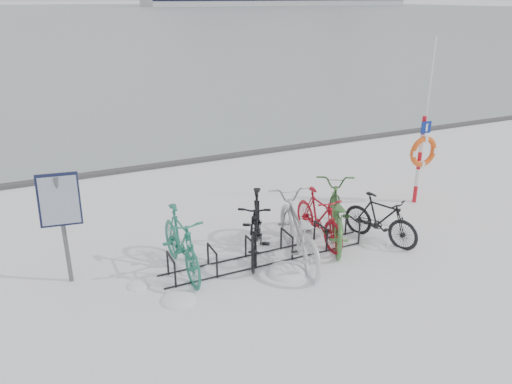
{
  "coord_description": "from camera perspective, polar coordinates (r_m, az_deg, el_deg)",
  "views": [
    {
      "loc": [
        -3.56,
        -7.11,
        4.43
      ],
      "look_at": [
        0.02,
        0.6,
        1.07
      ],
      "focal_mm": 35.0,
      "sensor_mm": 36.0,
      "label": 1
    }
  ],
  "objects": [
    {
      "name": "ice_sheet",
      "position": [
        162.21,
        -24.96,
        18.09
      ],
      "size": [
        400.0,
        298.0,
        0.02
      ],
      "primitive_type": "cube",
      "color": "#93A0A6",
      "rests_on": "ground"
    },
    {
      "name": "bike_1",
      "position": [
        9.01,
        -0.03,
        -3.67
      ],
      "size": [
        1.42,
        1.99,
        1.18
      ],
      "primitive_type": "imported",
      "rotation": [
        0.0,
        0.0,
        -0.49
      ],
      "color": "black",
      "rests_on": "ground"
    },
    {
      "name": "quay_edge",
      "position": [
        14.18,
        -9.15,
        3.27
      ],
      "size": [
        400.0,
        0.25,
        0.1
      ],
      "primitive_type": "cube",
      "color": "#3F3F42",
      "rests_on": "ground"
    },
    {
      "name": "bike_4",
      "position": [
        9.68,
        9.12,
        -2.27
      ],
      "size": [
        1.71,
        2.25,
        1.13
      ],
      "primitive_type": "imported",
      "rotation": [
        0.0,
        0.0,
        2.63
      ],
      "color": "#396C31",
      "rests_on": "ground"
    },
    {
      "name": "bike_2",
      "position": [
        8.87,
        4.83,
        -4.2
      ],
      "size": [
        1.23,
        2.36,
        1.18
      ],
      "primitive_type": "imported",
      "rotation": [
        0.0,
        0.0,
        2.93
      ],
      "color": "silver",
      "rests_on": "ground"
    },
    {
      "name": "lifebuoy_station",
      "position": [
        11.62,
        18.51,
        4.4
      ],
      "size": [
        0.7,
        0.22,
        3.65
      ],
      "color": "red",
      "rests_on": "ground"
    },
    {
      "name": "info_board",
      "position": [
        8.38,
        -21.48,
        -1.53
      ],
      "size": [
        0.66,
        0.33,
        1.89
      ],
      "rotation": [
        0.0,
        0.0,
        -0.15
      ],
      "color": "#595B5E",
      "rests_on": "ground"
    },
    {
      "name": "bike_3",
      "position": [
        9.59,
        7.21,
        -2.72
      ],
      "size": [
        0.52,
        1.73,
        1.03
      ],
      "primitive_type": "imported",
      "rotation": [
        0.0,
        0.0,
        -0.02
      ],
      "color": "maroon",
      "rests_on": "ground"
    },
    {
      "name": "ground",
      "position": [
        9.1,
        1.48,
        -7.59
      ],
      "size": [
        900.0,
        900.0,
        0.0
      ],
      "primitive_type": "plane",
      "color": "white",
      "rests_on": "ground"
    },
    {
      "name": "bike_0",
      "position": [
        8.57,
        -8.59,
        -5.48
      ],
      "size": [
        0.57,
        1.9,
        1.14
      ],
      "primitive_type": "imported",
      "rotation": [
        0.0,
        0.0,
        0.02
      ],
      "color": "#22725D",
      "rests_on": "ground"
    },
    {
      "name": "bike_rack",
      "position": [
        9.01,
        1.49,
        -6.58
      ],
      "size": [
        4.0,
        0.48,
        0.46
      ],
      "color": "black",
      "rests_on": "ground"
    },
    {
      "name": "bike_5",
      "position": [
        9.83,
        14.06,
        -2.83
      ],
      "size": [
        1.0,
        1.65,
        0.96
      ],
      "primitive_type": "imported",
      "rotation": [
        0.0,
        0.0,
        0.37
      ],
      "color": "black",
      "rests_on": "ground"
    },
    {
      "name": "snow_drifts",
      "position": [
        9.04,
        3.57,
        -7.85
      ],
      "size": [
        5.74,
        1.69,
        0.24
      ],
      "color": "white",
      "rests_on": "ground"
    }
  ]
}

